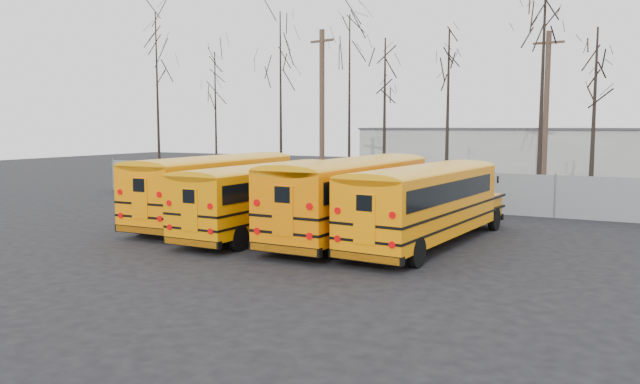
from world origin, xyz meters
The scene contains 17 objects.
ground centered at (0.00, 0.00, 0.00)m, with size 120.00×120.00×0.00m, color black.
fence centered at (0.00, 12.00, 1.00)m, with size 40.00×0.04×2.00m, color gray.
distant_building centered at (2.00, 32.00, 2.00)m, with size 22.00×8.00×4.00m, color beige.
bus_a centered at (-4.87, 3.31, 1.79)m, with size 2.70×10.95×3.05m.
bus_b centered at (-1.58, 1.98, 1.66)m, with size 2.53×10.18×2.84m.
bus_c centered at (1.89, 2.71, 1.83)m, with size 2.86×11.26×3.13m.
bus_d centered at (4.81, 2.58, 1.73)m, with size 3.26×10.68×2.95m.
utility_pole_left centered at (-5.84, 15.16, 5.14)m, with size 1.75×0.59×10.00m.
utility_pole_right centered at (6.62, 18.35, 4.87)m, with size 1.69×0.30×9.49m.
tree_0 centered at (-18.46, 14.82, 6.00)m, with size 0.26×0.26×12.00m, color black.
tree_1 centered at (-13.88, 15.30, 4.57)m, with size 0.26×0.26×9.14m, color black.
tree_2 centered at (-10.02, 17.28, 5.87)m, with size 0.26×0.26×11.75m, color black.
tree_3 centered at (-5.18, 17.70, 5.61)m, with size 0.26×0.26×11.23m, color black.
tree_4 centered at (-1.53, 14.51, 4.58)m, with size 0.26×0.26×9.17m, color black.
tree_5 centered at (1.95, 15.08, 4.74)m, with size 0.26×0.26×9.49m, color black.
tree_6 centered at (6.50, 17.37, 6.47)m, with size 0.26×0.26×12.95m, color black.
tree_7 centered at (9.34, 14.64, 4.51)m, with size 0.26×0.26×9.01m, color black.
Camera 1 is at (11.56, -18.62, 4.28)m, focal length 35.00 mm.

